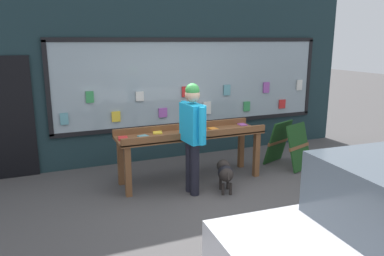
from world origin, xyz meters
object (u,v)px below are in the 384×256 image
Objects in this scene: display_table_main at (190,138)px; person_browsing at (192,130)px; small_dog at (225,172)px; sandwich_board_sign at (288,144)px.

person_browsing is at bearing -108.86° from display_table_main.
person_browsing reaches higher than display_table_main.
small_dog is (0.33, -0.65, -0.43)m from display_table_main.
person_browsing is 0.88m from small_dog.
display_table_main is 2.85× the size of sandwich_board_sign.
small_dog is (0.51, -0.13, -0.70)m from person_browsing.
person_browsing is (-0.18, -0.52, 0.27)m from display_table_main.
sandwich_board_sign is at bearing -81.93° from person_browsing.
display_table_main is 1.43× the size of person_browsing.
sandwich_board_sign is at bearing -52.44° from small_dog.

